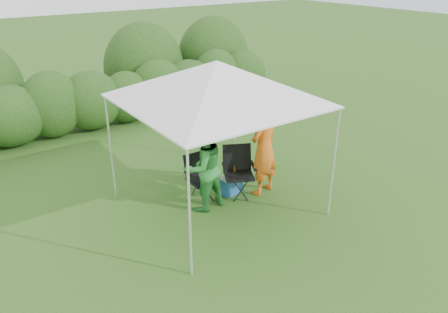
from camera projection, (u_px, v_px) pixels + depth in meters
ground at (233, 215)px, 8.21m from camera, size 70.00×70.00×0.00m
hedge at (113, 97)px, 12.42m from camera, size 11.03×1.53×1.80m
canopy at (217, 82)px, 7.57m from camera, size 3.10×3.10×2.83m
chair_right at (238, 168)px, 8.77m from camera, size 0.78×0.76×1.02m
chair_left at (200, 173)px, 8.67m from camera, size 0.57×0.51×0.91m
man at (264, 148)px, 8.65m from camera, size 0.83×0.65×1.98m
woman at (203, 167)px, 8.13m from camera, size 0.92×0.76×1.74m
cooler at (231, 184)px, 8.94m from camera, size 0.51×0.41×0.38m
bottle at (234, 171)px, 8.82m from camera, size 0.06×0.06×0.24m
lawn_toy at (237, 118)px, 12.88m from camera, size 0.53×0.44×0.26m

